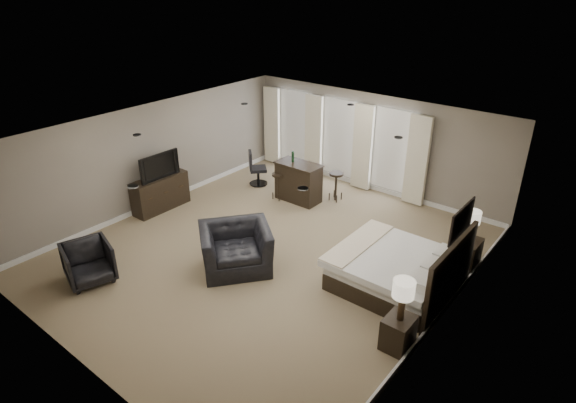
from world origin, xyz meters
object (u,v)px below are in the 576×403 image
Objects in this scene: bar_counter at (298,182)px; nightstand_far at (466,254)px; lamp_near at (402,300)px; armchair_near at (235,242)px; armchair_far at (88,261)px; desk_chair at (258,168)px; lamp_far at (471,226)px; nightstand_near at (398,333)px; bar_stool_right at (336,186)px; bar_stool_left at (278,186)px; dresser at (160,193)px; tv at (158,175)px; bed at (393,255)px.

nightstand_far is at bearing -5.08° from bar_counter.
nightstand_far is 0.90× the size of lamp_near.
armchair_far is (-1.88, -2.09, -0.17)m from armchair_near.
lamp_near is 6.93m from desk_chair.
lamp_far is 0.55× the size of bar_counter.
nightstand_near is 0.73× the size of bar_stool_right.
armchair_far reaches higher than nightstand_near.
nightstand_near is 5.84m from bar_stool_left.
lamp_far reaches higher than armchair_near.
dresser is 0.50m from tv.
bar_stool_left is 1.49m from bar_stool_right.
armchair_near reaches higher than bar_stool_left.
nightstand_far is at bearing -14.96° from bar_stool_right.
lamp_far is 7.40m from armchair_far.
lamp_far is at bearing -5.08° from bar_counter.
lamp_near is 1.09× the size of lamp_far.
armchair_near is at bearing -65.19° from bar_stool_left.
lamp_near reaches higher than desk_chair.
bed is at bearing 6.49° from dresser.
desk_chair is at bearing 176.22° from bar_counter.
armchair_near is (-3.60, -2.87, -0.36)m from lamp_far.
dresser reaches higher than nightstand_near.
tv is 3.42m from armchair_near.
bar_stool_right is at bearing 165.04° from lamp_far.
armchair_far is (1.44, -2.82, 0.01)m from dresser.
bar_stool_left is (-4.99, 3.04, -0.56)m from lamp_near.
armchair_near is at bearing 179.48° from nightstand_near.
tv is at bearing 116.06° from armchair_near.
dresser is at bearing 173.70° from nightstand_near.
nightstand_near is 0.86× the size of lamp_far.
bar_stool_left is 1.10m from desk_chair.
tv is 1.45× the size of bar_stool_right.
armchair_far is at bearing 176.41° from armchair_near.
nightstand_far is at bearing -1.60° from bar_stool_left.
lamp_far is at bearing -12.97° from armchair_near.
desk_chair is (-6.02, 3.40, 0.21)m from nightstand_near.
nightstand_near is 0.38× the size of dresser.
dresser is at bearing 116.06° from armchair_near.
bed is 3.23× the size of lamp_far.
bed is 2.95× the size of bar_stool_left.
nightstand_far is 3.91m from bar_stool_right.
dresser reaches higher than bar_stool_right.
bar_counter is (-4.53, 3.30, -0.40)m from lamp_near.
armchair_near is (-3.60, 0.03, 0.32)m from nightstand_near.
bar_counter is at bearing 143.92° from lamp_near.
bed reaches higher than nightstand_far.
bar_counter reaches higher than nightstand_far.
nightstand_far is 0.57× the size of tv.
nightstand_near is 3.61m from armchair_near.
bed is 5.78m from armchair_far.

